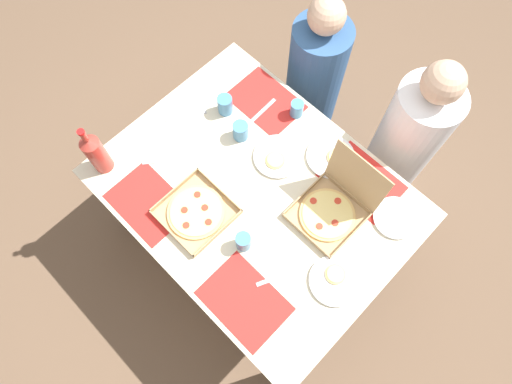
{
  "coord_description": "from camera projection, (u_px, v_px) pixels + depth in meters",
  "views": [
    {
      "loc": [
        0.55,
        -0.56,
        2.69
      ],
      "look_at": [
        0.0,
        0.0,
        0.78
      ],
      "focal_mm": 31.03,
      "sensor_mm": 36.0,
      "label": 1
    }
  ],
  "objects": [
    {
      "name": "cup_clear_right",
      "position": [
        297.0,
        109.0,
        2.19
      ],
      "size": [
        0.07,
        0.07,
        0.09
      ],
      "primitive_type": "cylinder",
      "color": "teal",
      "rests_on": "dining_table"
    },
    {
      "name": "placemat_far_right",
      "position": [
        362.0,
        181.0,
        2.09
      ],
      "size": [
        0.36,
        0.26,
        0.0
      ],
      "primitive_type": "cube",
      "color": "red",
      "rests_on": "dining_table"
    },
    {
      "name": "pizza_box_corner_left",
      "position": [
        334.0,
        207.0,
        1.99
      ],
      "size": [
        0.29,
        0.31,
        0.33
      ],
      "color": "tan",
      "rests_on": "dining_table"
    },
    {
      "name": "placemat_near_right",
      "position": [
        244.0,
        301.0,
        1.88
      ],
      "size": [
        0.36,
        0.26,
        0.0
      ],
      "primitive_type": "cube",
      "color": "red",
      "rests_on": "dining_table"
    },
    {
      "name": "plate_near_right",
      "position": [
        277.0,
        157.0,
        2.13
      ],
      "size": [
        0.23,
        0.23,
        0.03
      ],
      "color": "white",
      "rests_on": "dining_table"
    },
    {
      "name": "knife_by_far_left",
      "position": [
        279.0,
        277.0,
        1.92
      ],
      "size": [
        0.1,
        0.2,
        0.0
      ],
      "primitive_type": "cube",
      "rotation": [
        0.0,
        0.0,
        4.28
      ],
      "color": "#B7B7BC",
      "rests_on": "dining_table"
    },
    {
      "name": "placemat_near_left",
      "position": [
        148.0,
        203.0,
        2.05
      ],
      "size": [
        0.36,
        0.26,
        0.0
      ],
      "primitive_type": "cube",
      "color": "red",
      "rests_on": "dining_table"
    },
    {
      "name": "knife_by_near_right",
      "position": [
        164.0,
        160.0,
        2.13
      ],
      "size": [
        0.14,
        0.18,
        0.0
      ],
      "primitive_type": "cube",
      "rotation": [
        0.0,
        0.0,
        4.05
      ],
      "color": "#B7B7BC",
      "rests_on": "dining_table"
    },
    {
      "name": "cup_clear_left",
      "position": [
        241.0,
        131.0,
        2.14
      ],
      "size": [
        0.08,
        0.08,
        0.09
      ],
      "primitive_type": "cylinder",
      "color": "teal",
      "rests_on": "dining_table"
    },
    {
      "name": "placemat_far_left",
      "position": [
        266.0,
        101.0,
        2.26
      ],
      "size": [
        0.36,
        0.26,
        0.0
      ],
      "primitive_type": "cube",
      "color": "red",
      "rests_on": "dining_table"
    },
    {
      "name": "pizza_box_corner_right",
      "position": [
        196.0,
        212.0,
        2.02
      ],
      "size": [
        0.3,
        0.3,
        0.04
      ],
      "color": "tan",
      "rests_on": "dining_table"
    },
    {
      "name": "knife_by_far_right",
      "position": [
        261.0,
        112.0,
        2.23
      ],
      "size": [
        0.03,
        0.21,
        0.0
      ],
      "primitive_type": "cube",
      "rotation": [
        0.0,
        0.0,
        1.61
      ],
      "color": "#B7B7BC",
      "rests_on": "dining_table"
    },
    {
      "name": "cup_red",
      "position": [
        243.0,
        242.0,
        1.93
      ],
      "size": [
        0.07,
        0.07,
        0.1
      ],
      "primitive_type": "cylinder",
      "color": "teal",
      "rests_on": "dining_table"
    },
    {
      "name": "dining_table",
      "position": [
        256.0,
        200.0,
        2.17
      ],
      "size": [
        1.41,
        1.08,
        0.78
      ],
      "color": "#3F3328",
      "rests_on": "ground_plane"
    },
    {
      "name": "ground_plane",
      "position": [
        256.0,
        238.0,
        2.79
      ],
      "size": [
        6.0,
        6.0,
        0.0
      ],
      "primitive_type": "plane",
      "color": "brown"
    },
    {
      "name": "plate_near_left",
      "position": [
        395.0,
        218.0,
        2.01
      ],
      "size": [
        0.21,
        0.21,
        0.02
      ],
      "color": "white",
      "rests_on": "dining_table"
    },
    {
      "name": "diner_right_seat",
      "position": [
        401.0,
        148.0,
        2.4
      ],
      "size": [
        0.32,
        0.32,
        1.24
      ],
      "color": "white",
      "rests_on": "ground_plane"
    },
    {
      "name": "plate_far_left",
      "position": [
        335.0,
        280.0,
        1.9
      ],
      "size": [
        0.22,
        0.22,
        0.03
      ],
      "color": "white",
      "rests_on": "dining_table"
    },
    {
      "name": "knife_by_near_left",
      "position": [
        186.0,
        116.0,
        2.22
      ],
      "size": [
        0.13,
        0.19,
        0.0
      ],
      "primitive_type": "cube",
      "rotation": [
        0.0,
        0.0,
        4.15
      ],
      "color": "#B7B7BC",
      "rests_on": "dining_table"
    },
    {
      "name": "cup_spare",
      "position": [
        225.0,
        105.0,
        2.19
      ],
      "size": [
        0.08,
        0.08,
        0.1
      ],
      "primitive_type": "cylinder",
      "color": "teal",
      "rests_on": "dining_table"
    },
    {
      "name": "plate_middle",
      "position": [
        331.0,
        157.0,
        2.13
      ],
      "size": [
        0.24,
        0.24,
        0.03
      ],
      "color": "white",
      "rests_on": "dining_table"
    },
    {
      "name": "diner_left_seat",
      "position": [
        313.0,
        84.0,
        2.61
      ],
      "size": [
        0.32,
        0.32,
        1.16
      ],
      "color": "#33598C",
      "rests_on": "ground_plane"
    },
    {
      "name": "soda_bottle",
      "position": [
        96.0,
        153.0,
        2.0
      ],
      "size": [
        0.09,
        0.09,
        0.32
      ],
      "color": "#B2382D",
      "rests_on": "dining_table"
    }
  ]
}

